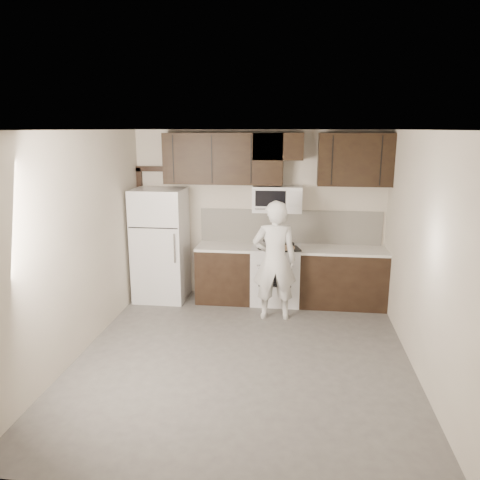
% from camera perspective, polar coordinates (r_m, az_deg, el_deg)
% --- Properties ---
extents(floor, '(4.50, 4.50, 0.00)m').
position_cam_1_polar(floor, '(5.87, 0.34, -14.11)').
color(floor, '#504D4B').
rests_on(floor, ground).
extents(back_wall, '(4.00, 0.00, 4.00)m').
position_cam_1_polar(back_wall, '(7.57, 2.34, 3.04)').
color(back_wall, '#B7AC9C').
rests_on(back_wall, ground).
extents(ceiling, '(4.50, 4.50, 0.00)m').
position_cam_1_polar(ceiling, '(5.20, 0.39, 13.28)').
color(ceiling, white).
rests_on(ceiling, back_wall).
extents(counter_run, '(2.95, 0.64, 0.91)m').
position_cam_1_polar(counter_run, '(7.46, 6.71, -4.28)').
color(counter_run, black).
rests_on(counter_run, floor).
extents(stove, '(0.76, 0.66, 0.94)m').
position_cam_1_polar(stove, '(7.46, 4.38, -4.18)').
color(stove, silver).
rests_on(stove, floor).
extents(backsplash, '(2.90, 0.02, 0.54)m').
position_cam_1_polar(backsplash, '(7.56, 6.10, 1.66)').
color(backsplash, silver).
rests_on(backsplash, counter_run).
extents(upper_cabinets, '(3.48, 0.35, 0.78)m').
position_cam_1_polar(upper_cabinets, '(7.27, 3.96, 10.00)').
color(upper_cabinets, black).
rests_on(upper_cabinets, back_wall).
extents(microwave, '(0.76, 0.42, 0.40)m').
position_cam_1_polar(microwave, '(7.31, 4.59, 5.02)').
color(microwave, silver).
rests_on(microwave, upper_cabinets).
extents(refrigerator, '(0.80, 0.76, 1.80)m').
position_cam_1_polar(refrigerator, '(7.60, -9.65, -0.57)').
color(refrigerator, silver).
rests_on(refrigerator, floor).
extents(door_trim, '(0.50, 0.08, 2.12)m').
position_cam_1_polar(door_trim, '(7.93, -11.66, 2.51)').
color(door_trim, black).
rests_on(door_trim, floor).
extents(saucepan, '(0.27, 0.16, 0.15)m').
position_cam_1_polar(saucepan, '(7.19, 2.98, -0.60)').
color(saucepan, silver).
rests_on(saucepan, stove).
extents(baking_tray, '(0.49, 0.42, 0.02)m').
position_cam_1_polar(baking_tray, '(7.18, 5.60, -1.09)').
color(baking_tray, black).
rests_on(baking_tray, counter_run).
extents(pizza, '(0.35, 0.35, 0.02)m').
position_cam_1_polar(pizza, '(7.17, 5.60, -0.93)').
color(pizza, tan).
rests_on(pizza, baking_tray).
extents(person, '(0.68, 0.48, 1.74)m').
position_cam_1_polar(person, '(6.72, 4.24, -2.51)').
color(person, white).
rests_on(person, floor).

